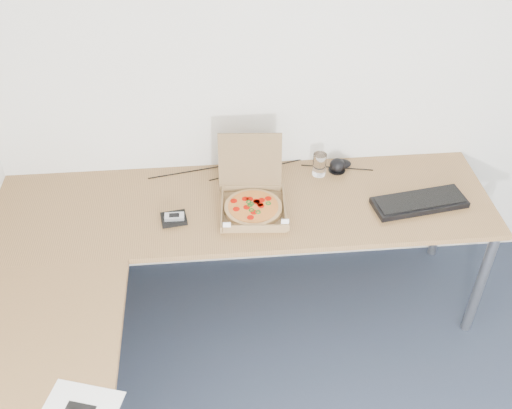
{
  "coord_description": "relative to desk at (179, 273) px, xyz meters",
  "views": [
    {
      "loc": [
        -0.65,
        -0.94,
        2.65
      ],
      "look_at": [
        -0.45,
        1.28,
        0.82
      ],
      "focal_mm": 42.4,
      "sensor_mm": 36.0,
      "label": 1
    }
  ],
  "objects": [
    {
      "name": "room_shell",
      "position": [
        0.82,
        -0.97,
        0.55
      ],
      "size": [
        3.5,
        3.5,
        2.5
      ],
      "primitive_type": null,
      "color": "silver",
      "rests_on": "ground"
    },
    {
      "name": "desk",
      "position": [
        0.0,
        0.0,
        0.0
      ],
      "size": [
        2.5,
        2.2,
        0.73
      ],
      "color": "olive",
      "rests_on": "ground"
    },
    {
      "name": "pizza_box",
      "position": [
        0.37,
        0.38,
        0.07
      ],
      "size": [
        0.32,
        0.37,
        0.32
      ],
      "rotation": [
        0.0,
        0.0,
        -0.07
      ],
      "color": "olive",
      "rests_on": "desk"
    },
    {
      "name": "drinking_glass",
      "position": [
        0.74,
        0.64,
        0.09
      ],
      "size": [
        0.07,
        0.07,
        0.13
      ],
      "primitive_type": "cylinder",
      "color": "white",
      "rests_on": "desk"
    },
    {
      "name": "keyboard",
      "position": [
        1.2,
        0.34,
        0.04
      ],
      "size": [
        0.49,
        0.24,
        0.03
      ],
      "primitive_type": "cube",
      "rotation": [
        0.0,
        0.0,
        0.15
      ],
      "color": "black",
      "rests_on": "desk"
    },
    {
      "name": "mouse",
      "position": [
        0.87,
        0.7,
        0.05
      ],
      "size": [
        0.13,
        0.11,
        0.04
      ],
      "primitive_type": "ellipsoid",
      "rotation": [
        0.0,
        0.0,
        -0.36
      ],
      "color": "black",
      "rests_on": "desk"
    },
    {
      "name": "wallet",
      "position": [
        -0.02,
        0.33,
        0.04
      ],
      "size": [
        0.13,
        0.12,
        0.02
      ],
      "primitive_type": "cube",
      "rotation": [
        0.0,
        0.0,
        0.14
      ],
      "color": "black",
      "rests_on": "desk"
    },
    {
      "name": "phone",
      "position": [
        -0.02,
        0.32,
        0.06
      ],
      "size": [
        0.09,
        0.05,
        0.02
      ],
      "primitive_type": "cube",
      "rotation": [
        0.0,
        0.0,
        -0.01
      ],
      "color": "#B2B5BA",
      "rests_on": "wallet"
    },
    {
      "name": "paper_sheet",
      "position": [
        -0.34,
        -0.67,
        0.03
      ],
      "size": [
        0.31,
        0.26,
        0.0
      ],
      "primitive_type": "cube",
      "rotation": [
        0.0,
        0.0,
        -0.3
      ],
      "color": "white",
      "rests_on": "desk"
    },
    {
      "name": "dome_speaker",
      "position": [
        0.84,
        0.66,
        0.07
      ],
      "size": [
        0.09,
        0.09,
        0.08
      ],
      "primitive_type": "ellipsoid",
      "color": "black",
      "rests_on": "desk"
    },
    {
      "name": "cable_bundle",
      "position": [
        0.41,
        0.71,
        0.03
      ],
      "size": [
        0.58,
        0.12,
        0.01
      ],
      "primitive_type": null,
      "rotation": [
        0.0,
        0.0,
        0.14
      ],
      "color": "black",
      "rests_on": "desk"
    }
  ]
}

